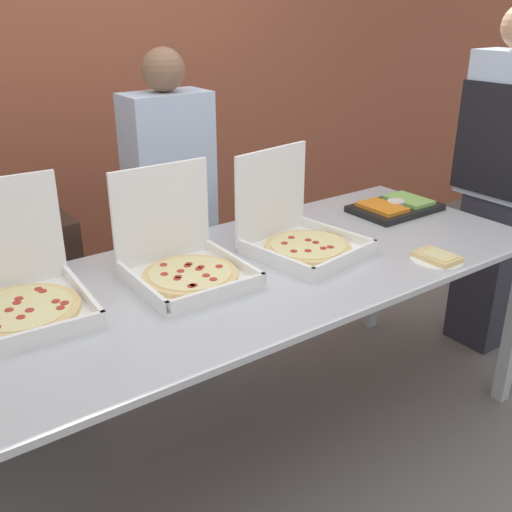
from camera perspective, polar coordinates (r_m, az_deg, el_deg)
The scene contains 11 objects.
ground_plane at distance 2.80m, azimuth 0.00°, elevation -17.30°, with size 16.00×16.00×0.00m, color slate.
brick_wall_behind at distance 3.66m, azimuth -16.41°, elevation 15.82°, with size 10.00×0.06×2.80m.
buffet_table at distance 2.37m, azimuth 0.00°, elevation -2.96°, with size 2.44×0.99×0.86m.
pizza_box_far_left at distance 2.47m, azimuth 4.08°, elevation 2.12°, with size 0.46×0.48×0.40m.
pizza_box_far_right at distance 2.13m, azimuth -21.85°, elevation -3.15°, with size 0.45×0.46×0.42m.
pizza_box_near_left at distance 2.24m, azimuth -6.95°, elevation -0.39°, with size 0.41×0.42×0.40m.
paper_plate_front_right at distance 2.50m, azimuth 16.88°, elevation -0.15°, with size 0.21×0.21×0.03m.
veggie_tray at distance 3.04m, azimuth 13.13°, elevation 4.60°, with size 0.43×0.28×0.05m.
soda_can_colored at distance 2.59m, azimuth -20.35°, elevation 3.95°, with size 0.07×0.07×0.12m.
person_guest_plaid at distance 2.96m, azimuth -8.03°, elevation 3.87°, with size 0.40×0.22×1.63m.
person_server_vest at distance 3.36m, azimuth 22.36°, elevation 7.83°, with size 0.24×0.42×1.81m.
Camera 1 is at (-1.24, -1.72, 1.82)m, focal length 42.00 mm.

